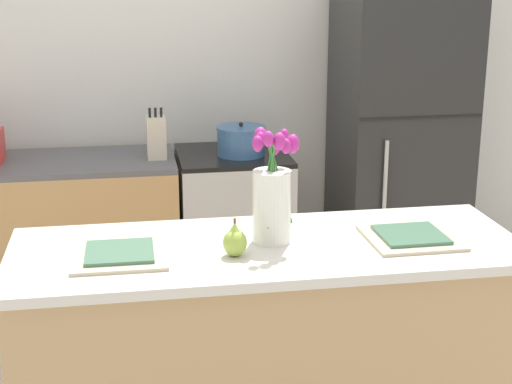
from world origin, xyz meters
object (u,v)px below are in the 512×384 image
Objects in this scene: flower_vase at (272,197)px; cooking_pot at (241,141)px; refrigerator at (398,144)px; stove_range at (233,230)px; plate_setting_right at (411,237)px; pear_figurine at (235,241)px; knife_block at (156,137)px; plate_setting_left at (120,254)px.

flower_vase is 1.53m from cooking_pot.
refrigerator is at bearing 2.89° from cooking_pot.
stove_range is at bearing 87.07° from flower_vase.
refrigerator reaches higher than plate_setting_right.
pear_figurine is (-1.18, -1.69, 0.10)m from refrigerator.
stove_range is 0.69m from knife_block.
pear_figurine is at bearing -124.95° from refrigerator.
stove_range is 1.05m from refrigerator.
refrigerator is at bearing 55.05° from pear_figurine.
knife_block is (-0.83, 1.60, 0.05)m from plate_setting_right.
plate_setting_right is 1.80m from knife_block.
cooking_pot is (0.65, 1.59, 0.01)m from plate_setting_left.
flower_vase is at bearing 6.77° from plate_setting_left.
flower_vase is (-1.03, -1.57, 0.21)m from refrigerator.
plate_setting_left is at bearing -112.39° from cooking_pot.
flower_vase is (-0.08, -1.57, 0.66)m from stove_range.
flower_vase is at bearing -92.93° from stove_range.
flower_vase reaches higher than cooking_pot.
flower_vase is 1.55× the size of cooking_pot.
cooking_pot is 0.45m from knife_block.
plate_setting_right is at bearing -76.75° from cooking_pot.
cooking_pot reaches higher than plate_setting_right.
knife_block is (0.20, 1.60, 0.05)m from plate_setting_left.
refrigerator is at bearing 1.21° from knife_block.
plate_setting_right reaches higher than stove_range.
refrigerator is at bearing 71.80° from plate_setting_right.
flower_vase is 3.10× the size of pear_figurine.
stove_range is 1.82m from plate_setting_left.
plate_setting_left is 1.18× the size of knife_block.
stove_range is at bearing 82.25° from pear_figurine.
refrigerator reaches higher than stove_range.
pear_figurine is 1.67m from knife_block.
plate_setting_left is 1.62m from knife_block.
plate_setting_right is at bearing -75.78° from stove_range.
plate_setting_left and plate_setting_right have the same top height.
flower_vase is 0.52m from plate_setting_right.
flower_vase is 1.30× the size of plate_setting_left.
plate_setting_left is at bearing -133.78° from refrigerator.
plate_setting_right is at bearing -7.31° from flower_vase.
plate_setting_right is (0.41, -1.63, 0.51)m from stove_range.
cooking_pot is (-0.91, -0.05, 0.07)m from refrigerator.
refrigerator is 6.75× the size of cooking_pot.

